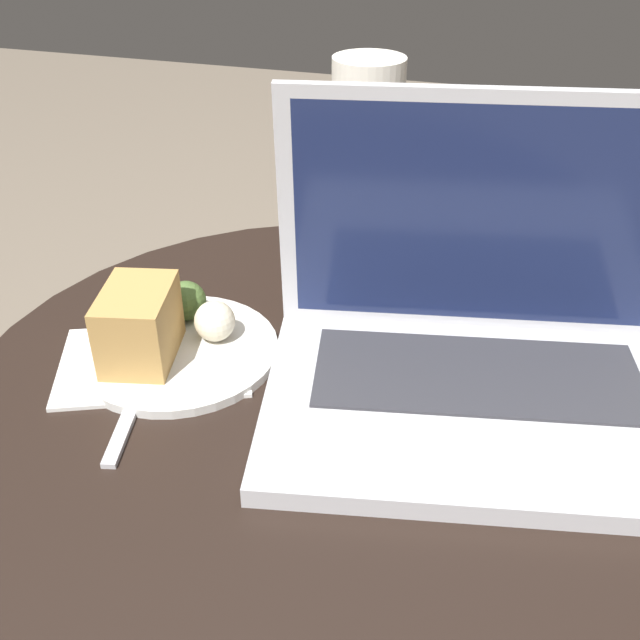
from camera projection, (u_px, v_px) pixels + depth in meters
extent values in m
cylinder|color=black|center=(328.00, 582.00, 0.83)|extent=(0.09, 0.09, 0.51)
cylinder|color=black|center=(330.00, 394.00, 0.68)|extent=(0.67, 0.67, 0.02)
cube|color=white|center=(155.00, 362.00, 0.70)|extent=(0.21, 0.18, 0.00)
cube|color=silver|center=(479.00, 410.00, 0.63)|extent=(0.41, 0.30, 0.02)
cube|color=#333338|center=(477.00, 375.00, 0.66)|extent=(0.30, 0.17, 0.00)
cube|color=silver|center=(486.00, 220.00, 0.65)|extent=(0.37, 0.11, 0.24)
cube|color=#19234C|center=(487.00, 222.00, 0.65)|extent=(0.34, 0.09, 0.21)
cylinder|color=#C6701E|center=(365.00, 192.00, 0.79)|extent=(0.07, 0.07, 0.21)
cylinder|color=white|center=(369.00, 76.00, 0.72)|extent=(0.07, 0.07, 0.03)
cylinder|color=silver|center=(179.00, 351.00, 0.71)|extent=(0.19, 0.19, 0.01)
cube|color=tan|center=(139.00, 324.00, 0.68)|extent=(0.08, 0.10, 0.07)
sphere|color=beige|center=(215.00, 321.00, 0.71)|extent=(0.04, 0.04, 0.04)
sphere|color=#4C6B33|center=(186.00, 301.00, 0.74)|extent=(0.04, 0.04, 0.04)
cube|color=silver|center=(128.00, 417.00, 0.64)|extent=(0.04, 0.12, 0.00)
cube|color=silver|center=(153.00, 357.00, 0.71)|extent=(0.04, 0.06, 0.00)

